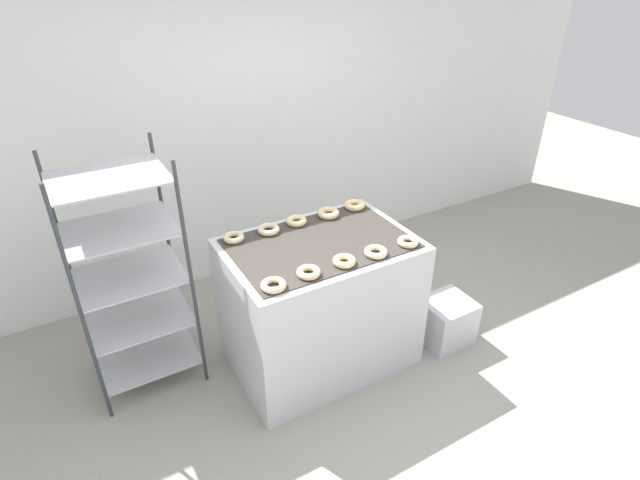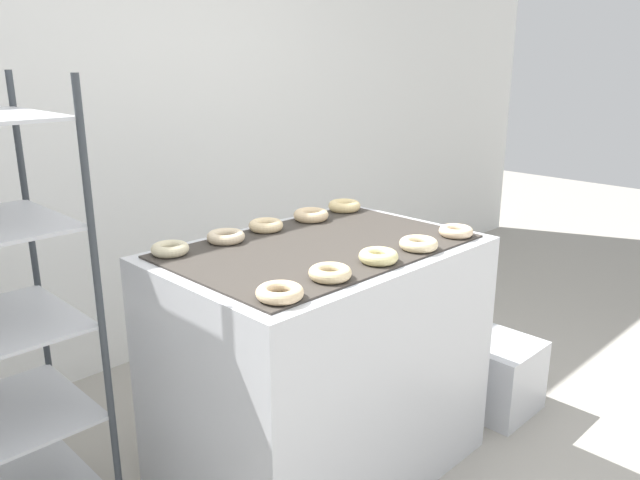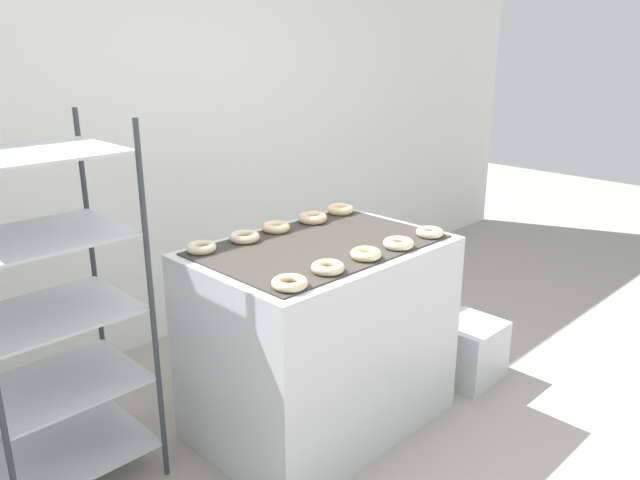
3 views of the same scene
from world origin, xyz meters
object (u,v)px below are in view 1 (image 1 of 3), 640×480
baking_rack_cart (130,276)px  donut_near_right (376,252)px  donut_near_rightmost (408,242)px  donut_far_left (269,229)px  donut_near_left (309,272)px  donut_far_leftmost (234,238)px  donut_far_rightmost (355,205)px  donut_far_center (296,221)px  fryer_machine (320,304)px  glaze_bin (446,321)px  donut_far_right (328,213)px  donut_near_center (345,261)px  donut_near_leftmost (273,285)px

baking_rack_cart → donut_near_right: (1.35, -0.76, 0.17)m
donut_near_rightmost → donut_far_left: size_ratio=0.92×
donut_near_left → donut_far_leftmost: (-0.23, 0.60, -0.00)m
baking_rack_cart → donut_far_leftmost: (0.65, -0.16, 0.17)m
baking_rack_cart → donut_far_rightmost: 1.61m
donut_near_right → donut_far_center: 0.65m
donut_far_center → fryer_machine: bearing=-87.8°
glaze_bin → donut_far_rightmost: (-0.46, 0.62, 0.83)m
donut_near_rightmost → donut_far_leftmost: bearing=147.6°
donut_far_leftmost → donut_far_rightmost: bearing=0.3°
donut_near_rightmost → donut_far_right: bearing=112.1°
baking_rack_cart → donut_near_left: (0.88, -0.75, 0.17)m
donut_near_rightmost → donut_far_left: bearing=140.2°
donut_near_left → donut_far_center: donut_far_center is taller
donut_far_left → donut_near_center: bearing=-68.3°
donut_near_center → glaze_bin: bearing=-0.8°
glaze_bin → donut_near_leftmost: 1.63m
donut_near_center → donut_far_left: bearing=111.7°
donut_far_leftmost → donut_far_center: (0.46, 0.00, 0.00)m
donut_near_rightmost → donut_far_leftmost: 1.13m
donut_far_center → donut_near_center: bearing=-88.5°
fryer_machine → donut_near_rightmost: (0.48, -0.30, 0.51)m
donut_far_center → donut_near_left: bearing=-111.2°
donut_far_leftmost → donut_far_right: 0.71m
glaze_bin → donut_near_rightmost: donut_near_rightmost is taller
baking_rack_cart → donut_far_left: (0.90, -0.17, 0.17)m
donut_near_leftmost → donut_far_right: (0.71, 0.60, 0.00)m
donut_near_right → donut_far_rightmost: 0.66m
fryer_machine → donut_far_rightmost: bearing=33.5°
donut_near_rightmost → donut_far_center: bearing=129.0°
donut_near_leftmost → donut_far_leftmost: (0.00, 0.61, 0.00)m
fryer_machine → donut_far_rightmost: 0.77m
donut_near_center → donut_far_rightmost: size_ratio=0.93×
fryer_machine → baking_rack_cart: size_ratio=0.75×
donut_far_left → donut_far_rightmost: bearing=1.5°
glaze_bin → donut_near_left: 1.43m
donut_near_leftmost → donut_far_rightmost: 1.13m
donut_near_leftmost → donut_far_right: size_ratio=0.94×
donut_near_center → donut_near_rightmost: (0.47, -0.01, -0.00)m
fryer_machine → donut_far_leftmost: (-0.47, 0.31, 0.51)m
glaze_bin → donut_far_rightmost: bearing=126.6°
donut_far_left → donut_near_rightmost: bearing=-39.8°
donut_near_center → donut_near_rightmost: size_ratio=1.02×
donut_near_center → donut_far_leftmost: bearing=128.5°
donut_far_rightmost → fryer_machine: bearing=-146.5°
glaze_bin → donut_far_right: bearing=139.0°
donut_near_leftmost → donut_far_rightmost: size_ratio=0.97×
donut_near_center → donut_far_left: donut_near_center is taller
fryer_machine → donut_near_right: donut_near_right is taller
donut_far_leftmost → donut_near_left: bearing=-69.1°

